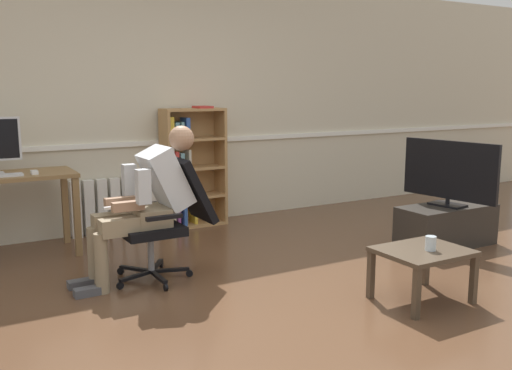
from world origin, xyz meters
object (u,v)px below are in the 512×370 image
Objects in this scene: radiator at (115,206)px; tv_stand at (446,226)px; computer_mouse at (34,172)px; office_chair at (169,213)px; person_seated at (146,200)px; drinking_glass at (431,243)px; tv_screen at (449,172)px; bookshelf at (189,169)px; coffee_table at (423,257)px.

tv_stand is (2.62, -2.07, -0.09)m from radiator.
office_chair is at bearing -52.51° from computer_mouse.
person_seated reaches higher than drinking_glass.
person_seated is at bearing 71.26° from tv_screen.
drinking_glass is (0.57, -2.93, -0.20)m from bookshelf.
radiator is at bearing 114.29° from drinking_glass.
tv_stand is (3.46, -1.56, -0.57)m from computer_mouse.
person_seated is 2.14m from drinking_glass.
person_seated reaches higher than tv_screen.
tv_screen is at bearing 9.04° from tv_stand.
computer_mouse is at bearing -148.87° from radiator.
tv_screen is 1.58× the size of coffee_table.
tv_screen is at bearing 37.52° from drinking_glass.
office_chair is 2.00m from drinking_glass.
radiator is 0.94× the size of office_chair.
radiator is at bearing 42.56° from tv_screen.
tv_screen reaches higher than coffee_table.
bookshelf is 1.70m from office_chair.
computer_mouse is at bearing 131.25° from drinking_glass.
coffee_table is 6.00× the size of drinking_glass.
radiator is 0.93× the size of tv_screen.
bookshelf is 1.79m from person_seated.
tv_stand is at bearing 79.56° from person_seated.
tv_stand is (1.82, -1.98, -0.44)m from bookshelf.
computer_mouse is at bearing -165.92° from bookshelf.
tv_screen is at bearing 78.86° from office_chair.
radiator is 3.33m from drinking_glass.
computer_mouse is 3.34m from coffee_table.
office_chair reaches higher than coffee_table.
bookshelf is 2.69m from tv_screen.
radiator is at bearing 172.93° from bookshelf.
person_seated reaches higher than office_chair.
tv_screen is at bearing 35.67° from coffee_table.
tv_stand is at bearing 37.55° from drinking_glass.
coffee_table is at bearing -65.71° from radiator.
bookshelf is 1.34× the size of tv_stand.
bookshelf is 12.81× the size of drinking_glass.
drinking_glass is at bearing -65.71° from radiator.
coffee_table is (0.55, -2.89, -0.31)m from bookshelf.
tv_screen is at bearing -24.32° from computer_mouse.
bookshelf is 2.72m from tv_stand.
computer_mouse is 1.70m from bookshelf.
bookshelf is 1.36× the size of office_chair.
office_chair is at bearing 134.33° from coffee_table.
coffee_table is (-1.27, -0.91, -0.40)m from tv_screen.
bookshelf is 2.96m from coffee_table.
coffee_table is at bearing 116.64° from tv_screen.
tv_screen is (1.82, -1.98, 0.09)m from bookshelf.
computer_mouse reaches higher than drinking_glass.
radiator is at bearing 31.13° from computer_mouse.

